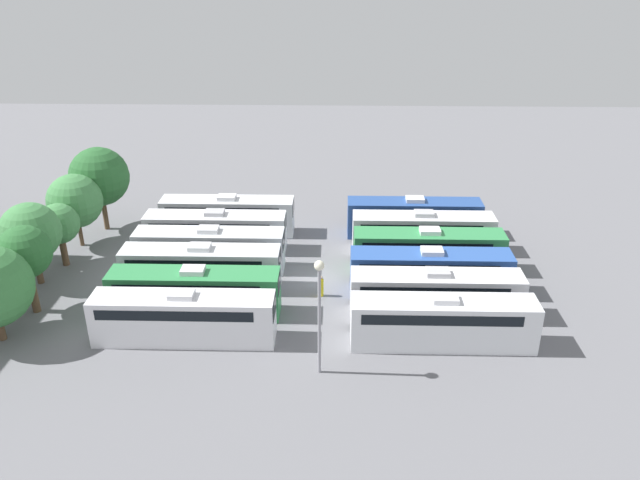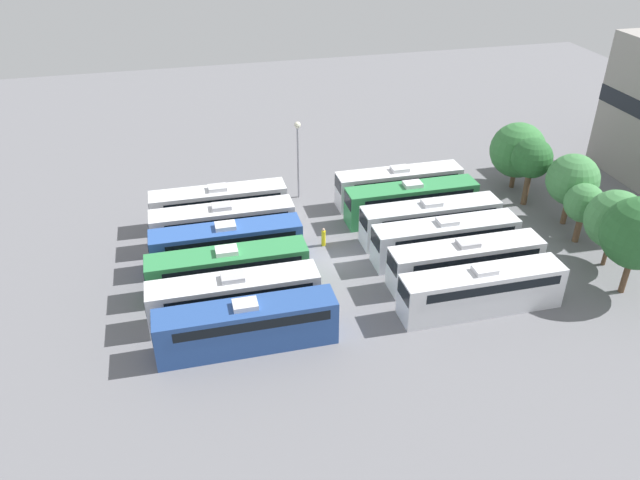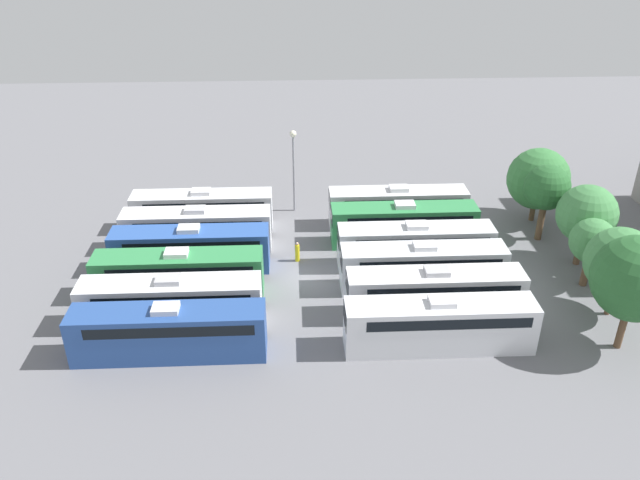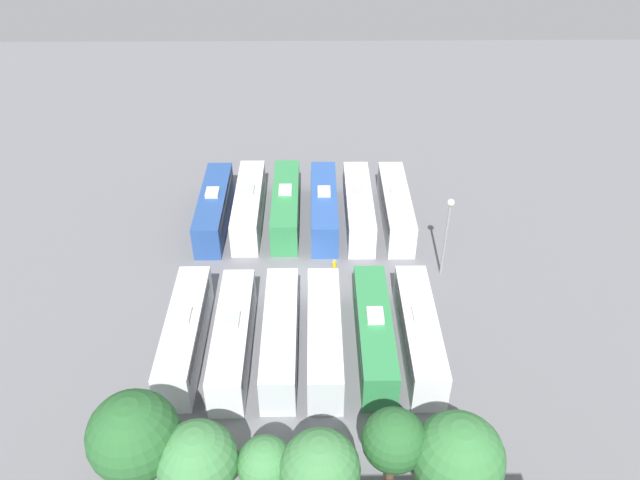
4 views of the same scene
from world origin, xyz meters
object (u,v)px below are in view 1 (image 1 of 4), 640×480
(bus_8, at_px, (201,267))
(bus_0, at_px, (443,321))
(bus_5, at_px, (413,216))
(worker_person, at_px, (321,287))
(bus_3, at_px, (428,250))
(bus_11, at_px, (227,214))
(tree_1, at_px, (24,253))
(bus_7, at_px, (194,291))
(bus_6, at_px, (183,316))
(tree_2, at_px, (31,232))
(bus_1, at_px, (435,293))
(bus_2, at_px, (430,271))
(light_pole, at_px, (319,298))
(tree_4, at_px, (75,201))
(bus_4, at_px, (422,232))
(tree_3, at_px, (59,224))
(bus_9, at_px, (209,248))
(tree_5, at_px, (99,177))
(bus_10, at_px, (215,231))

(bus_8, bearing_deg, bus_0, -112.64)
(bus_5, height_order, worker_person, bus_5)
(bus_3, distance_m, bus_11, 18.50)
(worker_person, height_order, tree_1, tree_1)
(bus_7, relative_size, bus_11, 1.00)
(bus_6, height_order, tree_2, tree_2)
(bus_1, distance_m, bus_11, 21.76)
(bus_2, height_order, light_pole, light_pole)
(bus_2, distance_m, bus_7, 17.25)
(worker_person, xyz_separation_m, tree_2, (1.48, 21.82, 3.52))
(tree_4, bearing_deg, bus_7, -131.72)
(worker_person, distance_m, tree_1, 20.83)
(bus_2, distance_m, bus_8, 17.19)
(bus_4, height_order, tree_1, tree_1)
(tree_3, bearing_deg, tree_2, 165.89)
(bus_2, bearing_deg, bus_8, 89.14)
(bus_1, xyz_separation_m, bus_9, (6.80, 17.09, 0.00))
(bus_0, distance_m, bus_1, 3.55)
(bus_5, relative_size, tree_5, 1.54)
(bus_11, bearing_deg, tree_4, 103.69)
(bus_2, xyz_separation_m, bus_6, (-6.76, 16.94, 0.00))
(bus_0, height_order, bus_3, same)
(bus_0, distance_m, bus_6, 16.84)
(bus_1, xyz_separation_m, tree_4, (10.84, 29.15, 2.35))
(tree_4, xyz_separation_m, tree_5, (3.58, -0.98, 0.94))
(bus_7, bearing_deg, bus_10, 2.04)
(bus_5, height_order, bus_9, same)
(bus_9, bearing_deg, bus_1, -111.69)
(worker_person, relative_size, tree_4, 0.26)
(bus_2, distance_m, bus_9, 17.50)
(bus_11, bearing_deg, tree_2, 126.93)
(bus_1, bearing_deg, bus_3, -3.23)
(bus_0, relative_size, bus_6, 1.00)
(bus_3, xyz_separation_m, bus_4, (3.54, 0.02, 0.00))
(bus_6, distance_m, bus_8, 7.03)
(bus_1, height_order, bus_9, same)
(bus_8, height_order, tree_3, tree_3)
(tree_4, bearing_deg, bus_5, -84.17)
(bus_1, bearing_deg, tree_5, 62.88)
(bus_5, bearing_deg, bus_4, -173.27)
(bus_1, height_order, tree_3, tree_3)
(bus_0, distance_m, bus_4, 14.08)
(bus_4, bearing_deg, bus_1, 177.94)
(bus_8, height_order, bus_9, same)
(bus_8, distance_m, light_pole, 14.24)
(bus_3, relative_size, bus_11, 1.00)
(bus_3, relative_size, tree_3, 2.24)
(bus_9, bearing_deg, bus_7, -178.01)
(tree_2, bearing_deg, tree_1, -159.80)
(bus_8, xyz_separation_m, light_pole, (-10.31, -9.22, 3.40))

